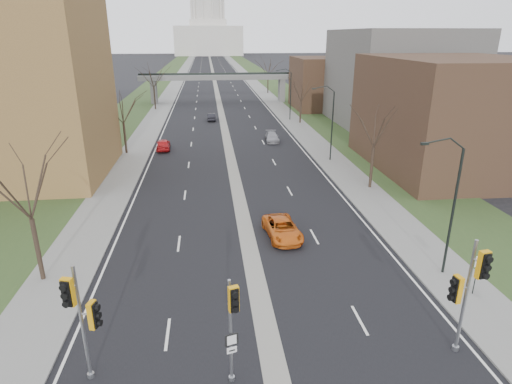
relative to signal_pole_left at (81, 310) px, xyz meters
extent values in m
plane|color=black|center=(7.98, 0.77, -3.65)|extent=(700.00, 700.00, 0.00)
cube|color=black|center=(7.98, 150.77, -3.65)|extent=(20.00, 600.00, 0.01)
cube|color=gray|center=(7.98, 150.77, -3.65)|extent=(1.20, 600.00, 0.02)
cube|color=gray|center=(19.98, 150.77, -3.59)|extent=(4.00, 600.00, 0.12)
cube|color=gray|center=(-4.02, 150.77, -3.59)|extent=(4.00, 600.00, 0.12)
cube|color=#273D1C|center=(25.98, 150.77, -3.60)|extent=(8.00, 600.00, 0.10)
cube|color=#273D1C|center=(-10.02, 150.77, -3.60)|extent=(8.00, 600.00, 0.10)
cube|color=#483421|center=(31.98, 28.77, 2.35)|extent=(16.00, 20.00, 12.00)
cube|color=#615F59|center=(35.98, 52.77, 3.85)|extent=(18.00, 22.00, 15.00)
cube|color=#483421|center=(29.98, 70.77, 1.35)|extent=(14.00, 14.00, 10.00)
cube|color=slate|center=(-6.02, 80.77, -1.15)|extent=(1.20, 2.50, 5.00)
cube|color=slate|center=(21.98, 80.77, -1.15)|extent=(1.20, 2.50, 5.00)
cube|color=slate|center=(7.98, 80.77, 1.85)|extent=(34.00, 3.00, 1.00)
cube|color=black|center=(7.98, 80.77, 2.55)|extent=(34.00, 0.15, 0.50)
cube|color=silver|center=(7.98, 320.77, 6.35)|extent=(48.00, 42.00, 20.00)
cube|color=silver|center=(7.98, 320.77, 18.35)|extent=(26.00, 26.00, 5.00)
cylinder|color=silver|center=(7.98, 320.77, 27.35)|extent=(22.00, 22.00, 14.00)
cylinder|color=black|center=(19.78, 6.77, 0.47)|extent=(0.16, 0.16, 8.00)
cube|color=black|center=(17.48, 6.77, 4.82)|extent=(0.45, 0.18, 0.14)
cylinder|color=black|center=(19.78, 32.77, 0.47)|extent=(0.16, 0.16, 8.00)
cube|color=black|center=(17.48, 32.77, 4.82)|extent=(0.45, 0.18, 0.14)
cylinder|color=black|center=(19.78, 58.77, 0.47)|extent=(0.16, 0.16, 8.00)
cube|color=black|center=(17.48, 58.77, 4.82)|extent=(0.45, 0.18, 0.14)
cylinder|color=#382B21|center=(-5.02, 8.77, -1.53)|extent=(0.28, 0.28, 4.00)
cylinder|color=#382B21|center=(-5.02, 38.77, -1.66)|extent=(0.28, 0.28, 3.75)
cylinder|color=#382B21|center=(-5.02, 72.77, -1.41)|extent=(0.28, 0.28, 4.25)
cylinder|color=#382B21|center=(20.98, 22.77, -1.53)|extent=(0.28, 0.28, 4.00)
cylinder|color=#382B21|center=(20.98, 55.77, -1.78)|extent=(0.28, 0.28, 3.50)
cylinder|color=#382B21|center=(20.98, 95.77, -1.41)|extent=(0.28, 0.28, 4.25)
cylinder|color=gray|center=(-0.15, 0.25, -0.86)|extent=(0.15, 0.15, 5.58)
cylinder|color=gray|center=(-0.15, 0.25, -3.55)|extent=(0.30, 0.30, 0.21)
cube|color=orange|center=(-0.28, -0.27, 1.07)|extent=(0.54, 0.53, 1.23)
cube|color=orange|center=(0.37, 0.12, -0.33)|extent=(0.53, 0.54, 1.23)
cylinder|color=gray|center=(6.02, -0.61, -1.13)|extent=(0.14, 0.14, 5.05)
cylinder|color=gray|center=(6.02, -0.61, -3.56)|extent=(0.27, 0.27, 0.19)
cube|color=orange|center=(6.15, -1.08, 0.82)|extent=(0.50, 0.48, 1.12)
cube|color=black|center=(6.02, -0.61, -1.42)|extent=(0.57, 0.20, 0.58)
cube|color=silver|center=(6.02, -0.61, -1.95)|extent=(0.43, 0.16, 0.29)
cylinder|color=gray|center=(16.77, 0.09, -0.72)|extent=(0.16, 0.16, 5.86)
cylinder|color=gray|center=(16.77, 0.09, -3.54)|extent=(0.32, 0.32, 0.23)
cube|color=orange|center=(16.86, -0.47, 1.31)|extent=(0.54, 0.52, 1.30)
cube|color=orange|center=(16.22, -0.01, -0.16)|extent=(0.52, 0.54, 1.30)
cylinder|color=black|center=(20.25, 4.30, -2.46)|extent=(0.06, 0.06, 2.14)
cube|color=silver|center=(20.25, 4.30, -1.39)|extent=(0.53, 0.13, 0.68)
imported|color=red|center=(-0.54, 40.21, -2.92)|extent=(1.94, 4.37, 1.46)
imported|color=black|center=(5.98, 59.99, -3.02)|extent=(1.46, 3.90, 1.27)
imported|color=#D05F16|center=(10.59, 13.06, -2.98)|extent=(2.72, 5.07, 1.35)
imported|color=gray|center=(14.28, 43.20, -3.02)|extent=(2.03, 4.48, 1.27)
camera|label=1|loc=(5.43, -15.34, 10.54)|focal=30.00mm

